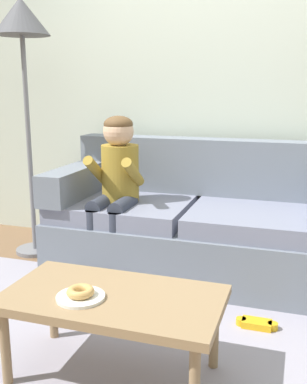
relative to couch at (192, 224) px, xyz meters
name	(u,v)px	position (x,y,z in m)	size (l,w,h in m)	color
ground	(149,324)	(-0.04, -0.85, -0.34)	(10.00, 10.00, 0.00)	brown
wall_back	(206,72)	(-0.04, 0.55, 1.06)	(8.00, 0.10, 2.80)	beige
area_rug	(133,347)	(-0.04, -1.10, -0.33)	(2.93, 1.68, 0.01)	#9993A3
couch	(192,224)	(0.00, 0.00, 0.00)	(1.93, 0.90, 0.92)	slate
coffee_table	(112,304)	(-0.04, -1.34, 0.02)	(0.96, 0.52, 0.41)	#937551
person_child	(116,180)	(-0.49, -0.20, 0.33)	(0.34, 0.58, 1.10)	olive
plate	(81,297)	(-0.16, -1.42, 0.07)	(0.21, 0.21, 0.01)	white
donut	(80,292)	(-0.16, -1.42, 0.10)	(0.12, 0.12, 0.04)	tan
toy_controller	(257,325)	(0.54, -0.71, -0.31)	(0.23, 0.09, 0.05)	gold
floor_lamp	(22,37)	(-1.28, -0.04, 1.31)	(0.41, 0.41, 1.92)	slate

